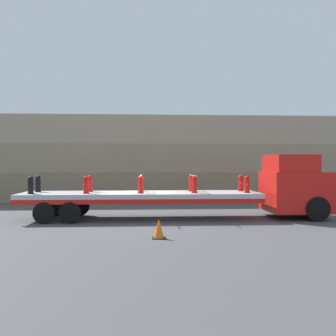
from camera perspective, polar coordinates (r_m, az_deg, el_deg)
The scene contains 17 objects.
ground_plane at distance 17.09m, azimuth -4.16°, elevation -7.71°, with size 120.00×120.00×0.00m, color #474749.
rock_cliff at distance 25.88m, azimuth -3.88°, elevation 1.47°, with size 60.00×3.30×5.71m.
truck_cab at distance 18.31m, azimuth 19.01°, elevation -2.58°, with size 2.68×2.74×2.89m.
flatbed_trailer at distance 16.99m, azimuth -5.87°, elevation -4.41°, with size 10.63×2.58×1.19m.
fire_hydrant_black_near_0 at distance 17.12m, azimuth -20.19°, elevation -2.49°, with size 0.29×0.49×0.76m.
fire_hydrant_black_far_0 at distance 18.16m, azimuth -19.20°, elevation -2.31°, with size 0.29×0.49×0.76m.
fire_hydrant_red_near_1 at distance 16.59m, azimuth -12.37°, elevation -2.56°, with size 0.29×0.49×0.76m.
fire_hydrant_red_far_1 at distance 17.66m, azimuth -11.81°, elevation -2.37°, with size 0.29×0.49×0.76m.
fire_hydrant_red_near_2 at distance 16.39m, azimuth -4.19°, elevation -2.59°, with size 0.29×0.49×0.76m.
fire_hydrant_red_far_2 at distance 17.47m, azimuth -4.13°, elevation -2.39°, with size 0.29×0.49×0.76m.
fire_hydrant_red_near_3 at distance 16.52m, azimuth 4.03°, elevation -2.56°, with size 0.29×0.49×0.76m.
fire_hydrant_red_far_3 at distance 17.60m, azimuth 3.57°, elevation -2.36°, with size 0.29×0.49×0.76m.
fire_hydrant_red_near_4 at distance 16.99m, azimuth 11.95°, elevation -2.49°, with size 0.29×0.49×0.76m.
fire_hydrant_red_far_4 at distance 18.04m, azimuth 11.04°, elevation -2.30°, with size 0.29×0.49×0.76m.
cargo_strap_rear at distance 16.91m, azimuth -4.16°, elevation -1.13°, with size 0.05×2.67×0.01m.
cargo_strap_middle at distance 17.04m, azimuth 3.79°, elevation -1.12°, with size 0.05×2.67×0.01m.
traffic_cone at distance 12.59m, azimuth -1.40°, elevation -9.24°, with size 0.45×0.45×0.65m.
Camera 1 is at (0.24, -16.90, 2.48)m, focal length 40.00 mm.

